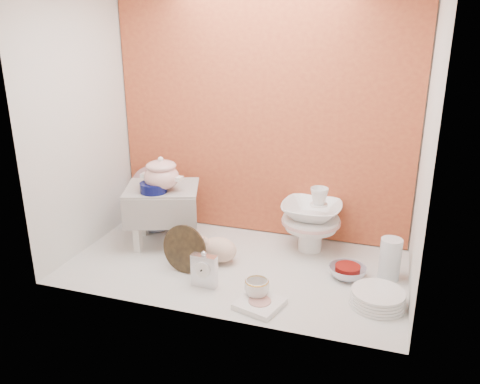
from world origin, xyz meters
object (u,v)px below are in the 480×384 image
object	(u,v)px
step_stool	(163,215)
floral_platter	(154,195)
soup_tureen	(161,174)
mantel_clock	(204,269)
porcelain_tower	(311,219)
plush_pig	(219,249)
dinner_plate_stack	(378,298)
gold_rim_teacup	(257,288)
blue_white_vase	(154,209)
crystal_bowl	(347,272)

from	to	relation	value
step_stool	floral_platter	xyz separation A→B (m)	(-0.19, 0.26, 0.02)
soup_tureen	mantel_clock	size ratio (longest dim) A/B	1.25
porcelain_tower	plush_pig	bearing A→B (deg)	-145.39
step_stool	plush_pig	bearing A→B (deg)	-38.37
dinner_plate_stack	gold_rim_teacup	bearing A→B (deg)	-166.95
step_stool	soup_tureen	xyz separation A→B (m)	(0.03, -0.05, 0.28)
floral_platter	mantel_clock	bearing A→B (deg)	-46.95
soup_tureen	dinner_plate_stack	world-z (taller)	soup_tureen
floral_platter	blue_white_vase	world-z (taller)	floral_platter
crystal_bowl	porcelain_tower	distance (m)	0.39
floral_platter	dinner_plate_stack	world-z (taller)	floral_platter
porcelain_tower	dinner_plate_stack	bearing A→B (deg)	-49.74
step_stool	mantel_clock	bearing A→B (deg)	-63.48
blue_white_vase	porcelain_tower	xyz separation A→B (m)	(0.99, 0.01, 0.06)
mantel_clock	blue_white_vase	bearing A→B (deg)	137.97
soup_tureen	porcelain_tower	xyz separation A→B (m)	(0.82, 0.23, -0.26)
gold_rim_teacup	porcelain_tower	size ratio (longest dim) A/B	0.30
step_stool	blue_white_vase	xyz separation A→B (m)	(-0.15, 0.17, -0.04)
soup_tureen	crystal_bowl	size ratio (longest dim) A/B	1.23
step_stool	floral_platter	size ratio (longest dim) A/B	1.07
mantel_clock	crystal_bowl	world-z (taller)	mantel_clock
gold_rim_teacup	blue_white_vase	bearing A→B (deg)	144.80
gold_rim_teacup	dinner_plate_stack	size ratio (longest dim) A/B	0.45
mantel_clock	plush_pig	size ratio (longest dim) A/B	0.73
dinner_plate_stack	porcelain_tower	xyz separation A→B (m)	(-0.41, 0.48, 0.16)
step_stool	plush_pig	size ratio (longest dim) A/B	1.59
soup_tureen	plush_pig	bearing A→B (deg)	-12.33
soup_tureen	floral_platter	size ratio (longest dim) A/B	0.62
soup_tureen	plush_pig	world-z (taller)	soup_tureen
blue_white_vase	plush_pig	xyz separation A→B (m)	(0.55, -0.30, -0.06)
blue_white_vase	crystal_bowl	xyz separation A→B (m)	(1.24, -0.25, -0.11)
step_stool	dinner_plate_stack	size ratio (longest dim) A/B	1.56
porcelain_tower	floral_platter	bearing A→B (deg)	175.56
dinner_plate_stack	crystal_bowl	xyz separation A→B (m)	(-0.16, 0.22, -0.01)
mantel_clock	dinner_plate_stack	size ratio (longest dim) A/B	0.72
step_stool	floral_platter	bearing A→B (deg)	107.10
floral_platter	gold_rim_teacup	world-z (taller)	floral_platter
soup_tureen	mantel_clock	bearing A→B (deg)	-41.66
step_stool	mantel_clock	xyz separation A→B (m)	(0.42, -0.40, -0.08)
floral_platter	mantel_clock	distance (m)	0.90
blue_white_vase	mantel_clock	world-z (taller)	blue_white_vase
gold_rim_teacup	floral_platter	bearing A→B (deg)	142.32
floral_platter	mantel_clock	xyz separation A→B (m)	(0.61, -0.66, -0.10)
step_stool	dinner_plate_stack	bearing A→B (deg)	-33.65
step_stool	blue_white_vase	world-z (taller)	step_stool
blue_white_vase	crystal_bowl	distance (m)	1.27
plush_pig	dinner_plate_stack	bearing A→B (deg)	-14.88
crystal_bowl	dinner_plate_stack	bearing A→B (deg)	-53.46
gold_rim_teacup	soup_tureen	bearing A→B (deg)	150.38
plush_pig	porcelain_tower	bearing A→B (deg)	31.23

